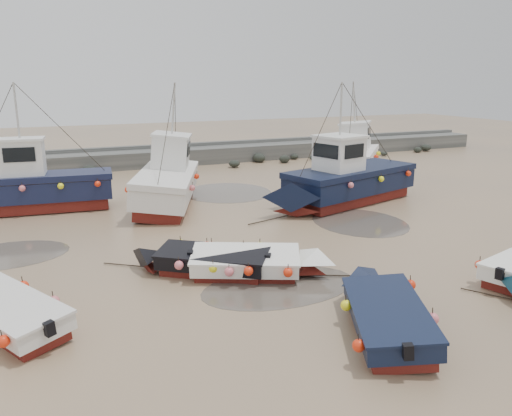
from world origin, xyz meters
The scene contains 15 objects.
ground centered at (0.00, 0.00, 0.00)m, with size 120.00×120.00×0.00m, color #9D7F5B.
seawall centered at (0.05, 21.99, 0.63)m, with size 60.00×4.92×1.50m.
puddle_a centered at (-1.53, -2.05, 0.00)m, with size 5.20×5.20×0.01m, color #524A41.
puddle_b centered at (5.10, 3.07, 0.00)m, with size 4.13×4.13×0.01m, color #524A41.
puddle_c centered at (-9.64, 4.67, 0.00)m, with size 4.48×4.48×0.01m, color #524A41.
puddle_d centered at (1.66, 11.36, 0.00)m, with size 5.13×5.13×0.01m, color #524A41.
dinghy_0 centered at (-9.44, -1.34, 0.54)m, with size 3.70×6.04×1.43m.
dinghy_1 centered at (-0.17, -5.62, 0.54)m, with size 3.63×6.00×1.43m.
dinghy_4 centered at (-3.42, 0.01, 0.55)m, with size 5.23×4.13×1.43m.
dinghy_5 centered at (-1.85, -0.94, 0.55)m, with size 5.57×3.35×1.43m.
cabin_boat_0 centered at (-8.66, 11.24, 1.36)m, with size 9.65×3.23×6.22m.
cabin_boat_1 centered at (-2.14, 10.19, 1.32)m, with size 5.56×10.47×6.22m.
cabin_boat_2 centered at (6.28, 6.34, 1.31)m, with size 10.83×5.13×6.22m.
cabin_boat_3 centered at (11.23, 12.21, 1.37)m, with size 7.19×7.81×6.22m.
person centered at (-3.56, 7.43, 0.00)m, with size 0.61×0.40×1.67m, color #192135.
Camera 1 is at (-8.12, -15.24, 6.41)m, focal length 35.00 mm.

